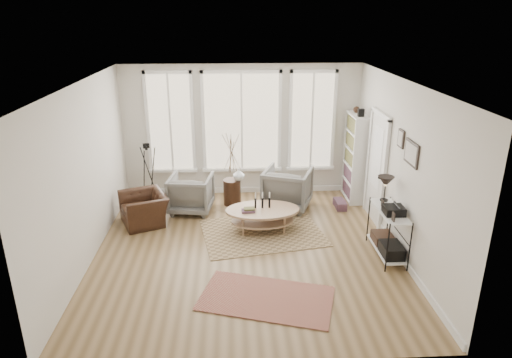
{
  "coord_description": "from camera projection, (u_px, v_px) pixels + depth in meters",
  "views": [
    {
      "loc": [
        -0.21,
        -7.06,
        3.94
      ],
      "look_at": [
        0.2,
        0.6,
        1.1
      ],
      "focal_mm": 32.0,
      "sensor_mm": 36.0,
      "label": 1
    }
  ],
  "objects": [
    {
      "name": "room",
      "position": [
        247.0,
        173.0,
        7.52
      ],
      "size": [
        5.5,
        5.54,
        2.9
      ],
      "color": "olive",
      "rests_on": "ground"
    },
    {
      "name": "armchair_right",
      "position": [
        287.0,
        188.0,
        9.58
      ],
      "size": [
        1.21,
        1.22,
        0.87
      ],
      "primitive_type": "imported",
      "rotation": [
        0.0,
        0.0,
        2.78
      ],
      "color": "slate",
      "rests_on": "ground"
    },
    {
      "name": "accent_chair",
      "position": [
        144.0,
        209.0,
        8.92
      ],
      "size": [
        1.17,
        1.11,
        0.6
      ],
      "primitive_type": "imported",
      "rotation": [
        0.0,
        0.0,
        -1.16
      ],
      "color": "#341D12",
      "rests_on": "ground"
    },
    {
      "name": "bookcase",
      "position": [
        355.0,
        157.0,
        9.87
      ],
      "size": [
        0.31,
        0.85,
        2.06
      ],
      "color": "white",
      "rests_on": "ground"
    },
    {
      "name": "armchair_left",
      "position": [
        191.0,
        193.0,
        9.42
      ],
      "size": [
        0.96,
        0.98,
        0.79
      ],
      "primitive_type": "imported",
      "rotation": [
        0.0,
        0.0,
        3.0
      ],
      "color": "slate",
      "rests_on": "ground"
    },
    {
      "name": "rug_main",
      "position": [
        262.0,
        232.0,
        8.61
      ],
      "size": [
        2.45,
        2.01,
        0.01
      ],
      "primitive_type": "cube",
      "rotation": [
        0.0,
        0.0,
        0.18
      ],
      "color": "brown",
      "rests_on": "ground"
    },
    {
      "name": "door",
      "position": [
        377.0,
        166.0,
        8.81
      ],
      "size": [
        0.09,
        1.06,
        2.22
      ],
      "color": "white",
      "rests_on": "ground"
    },
    {
      "name": "tripod_camera",
      "position": [
        149.0,
        175.0,
        9.81
      ],
      "size": [
        0.46,
        0.46,
        1.32
      ],
      "color": "black",
      "rests_on": "ground"
    },
    {
      "name": "wall_art",
      "position": [
        409.0,
        149.0,
        7.22
      ],
      "size": [
        0.04,
        0.88,
        0.44
      ],
      "color": "black",
      "rests_on": "ground"
    },
    {
      "name": "bay_window",
      "position": [
        242.0,
        124.0,
        9.98
      ],
      "size": [
        4.14,
        0.12,
        2.24
      ],
      "color": "#D3BC88",
      "rests_on": "ground"
    },
    {
      "name": "low_shelf",
      "position": [
        388.0,
        228.0,
        7.66
      ],
      "size": [
        0.38,
        1.08,
        1.3
      ],
      "color": "white",
      "rests_on": "ground"
    },
    {
      "name": "book_stack_far",
      "position": [
        341.0,
        206.0,
        9.59
      ],
      "size": [
        0.21,
        0.26,
        0.17
      ],
      "primitive_type": "cube",
      "rotation": [
        0.0,
        0.0,
        0.01
      ],
      "color": "maroon",
      "rests_on": "ground"
    },
    {
      "name": "coffee_table",
      "position": [
        262.0,
        214.0,
        8.59
      ],
      "size": [
        1.43,
        0.94,
        0.64
      ],
      "color": "tan",
      "rests_on": "ground"
    },
    {
      "name": "side_table",
      "position": [
        232.0,
        171.0,
        9.63
      ],
      "size": [
        0.37,
        0.37,
        1.56
      ],
      "color": "#341D12",
      "rests_on": "ground"
    },
    {
      "name": "book_stack_near",
      "position": [
        339.0,
        202.0,
        9.76
      ],
      "size": [
        0.23,
        0.28,
        0.16
      ],
      "primitive_type": "cube",
      "rotation": [
        0.0,
        0.0,
        0.14
      ],
      "color": "maroon",
      "rests_on": "ground"
    },
    {
      "name": "rug_runner",
      "position": [
        266.0,
        298.0,
        6.63
      ],
      "size": [
        2.12,
        1.56,
        0.01
      ],
      "primitive_type": "cube",
      "rotation": [
        0.0,
        0.0,
        -0.3
      ],
      "color": "maroon",
      "rests_on": "ground"
    },
    {
      "name": "vase",
      "position": [
        239.0,
        175.0,
        9.64
      ],
      "size": [
        0.27,
        0.27,
        0.25
      ],
      "primitive_type": "imported",
      "rotation": [
        0.0,
        0.0,
        0.12
      ],
      "color": "silver",
      "rests_on": "side_table"
    }
  ]
}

